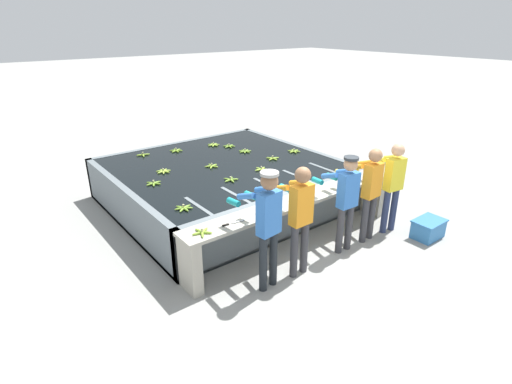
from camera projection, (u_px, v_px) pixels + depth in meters
ground_plane at (306, 251)px, 6.42m from camera, size 80.00×80.00×0.00m
wash_tank at (224, 184)px, 7.99m from camera, size 4.12×3.89×0.83m
work_ledge at (298, 213)px, 6.36m from camera, size 4.12×0.45×0.83m
worker_0 at (267, 219)px, 5.17m from camera, size 0.46×0.74×1.70m
worker_1 at (299, 212)px, 5.48m from camera, size 0.41×0.71×1.65m
worker_2 at (346, 195)px, 6.09m from camera, size 0.42×0.72×1.58m
worker_3 at (370, 187)px, 6.41m from camera, size 0.43×0.72×1.60m
worker_4 at (392, 180)px, 6.70m from camera, size 0.47×0.73×1.58m
banana_bunch_floating_0 at (213, 145)px, 8.97m from camera, size 0.27×0.28×0.08m
banana_bunch_floating_1 at (231, 180)px, 6.99m from camera, size 0.27×0.27×0.08m
banana_bunch_floating_2 at (294, 151)px, 8.53m from camera, size 0.28×0.27×0.08m
banana_bunch_floating_3 at (212, 166)px, 7.64m from camera, size 0.28×0.27×0.08m
banana_bunch_floating_4 at (176, 151)px, 8.57m from camera, size 0.27×0.28×0.08m
banana_bunch_floating_5 at (154, 183)px, 6.83m from camera, size 0.28×0.27×0.08m
banana_bunch_floating_6 at (163, 171)px, 7.38m from camera, size 0.28×0.27×0.08m
banana_bunch_floating_7 at (261, 169)px, 7.47m from camera, size 0.27×0.27×0.08m
banana_bunch_floating_8 at (229, 146)px, 8.88m from camera, size 0.28×0.28×0.08m
banana_bunch_floating_9 at (273, 158)px, 8.08m from camera, size 0.28×0.27×0.08m
banana_bunch_floating_10 at (245, 151)px, 8.53m from camera, size 0.27×0.28×0.08m
banana_bunch_floating_11 at (184, 208)px, 5.92m from camera, size 0.28×0.28×0.08m
banana_bunch_floating_12 at (143, 155)px, 8.30m from camera, size 0.28×0.28×0.08m
banana_bunch_ledge_0 at (349, 179)px, 7.01m from camera, size 0.27×0.28×0.08m
banana_bunch_ledge_1 at (202, 232)px, 5.23m from camera, size 0.27×0.27×0.08m
knife_0 at (230, 224)px, 5.47m from camera, size 0.35×0.06×0.02m
crate at (428, 229)px, 6.77m from camera, size 0.55×0.39×0.32m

